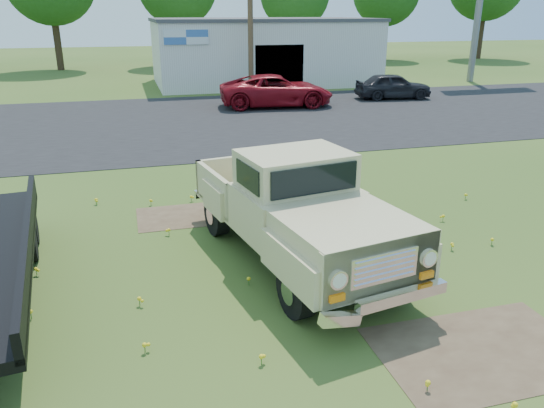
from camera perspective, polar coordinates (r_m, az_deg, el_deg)
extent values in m
plane|color=#2F4F19|center=(10.04, 4.44, -7.22)|extent=(140.00, 140.00, 0.00)
cube|color=black|center=(24.02, -7.76, 8.86)|extent=(90.00, 14.00, 0.02)
cube|color=#4D3929|center=(8.43, 21.66, -14.54)|extent=(3.00, 2.00, 0.01)
cube|color=#4D3929|center=(12.78, -9.40, -1.28)|extent=(2.20, 1.60, 0.01)
cube|color=silver|center=(36.62, -0.98, 16.01)|extent=(14.00, 8.00, 4.00)
cube|color=#3F3F44|center=(36.53, -1.00, 19.22)|extent=(14.20, 8.20, 0.20)
cube|color=black|center=(32.85, 0.80, 14.84)|extent=(3.00, 0.10, 2.20)
cube|color=silver|center=(31.56, -9.23, 17.30)|extent=(2.50, 0.08, 0.80)
cylinder|color=slate|center=(39.77, 21.21, 17.95)|extent=(0.44, 0.44, 8.00)
cylinder|color=#4A3822|center=(31.19, -2.36, 19.88)|extent=(0.30, 0.30, 9.00)
cylinder|color=#362618|center=(48.19, -22.03, 15.57)|extent=(0.56, 0.56, 3.96)
cylinder|color=#362618|center=(49.21, -9.82, 16.64)|extent=(0.56, 0.56, 3.78)
cylinder|color=#362618|center=(49.80, 2.40, 16.73)|extent=(0.56, 0.56, 3.42)
cylinder|color=#362618|center=(55.90, 11.84, 16.80)|extent=(0.56, 0.56, 3.60)
cylinder|color=#362618|center=(59.82, 21.48, 16.34)|extent=(0.56, 0.56, 4.14)
imported|color=maroon|center=(27.34, 0.47, 12.07)|extent=(5.91, 3.17, 1.58)
imported|color=black|center=(30.55, 12.89, 12.25)|extent=(4.27, 2.18, 1.39)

